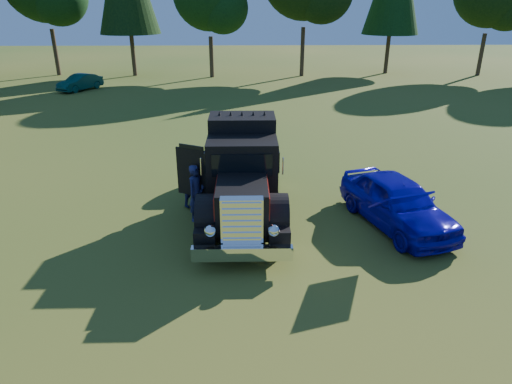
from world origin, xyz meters
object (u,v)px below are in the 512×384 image
object	(u,v)px
diamond_t_truck	(242,177)
distant_teal_car	(80,82)
hotrod_coupe	(397,202)
spectator_near	(197,193)
spectator_far	(194,181)

from	to	relation	value
diamond_t_truck	distant_teal_car	world-z (taller)	diamond_t_truck
hotrod_coupe	spectator_near	size ratio (longest dim) A/B	2.66
spectator_far	distant_teal_car	world-z (taller)	spectator_far
diamond_t_truck	distant_teal_car	distance (m)	25.19
diamond_t_truck	distant_teal_car	bearing A→B (deg)	119.34
diamond_t_truck	distant_teal_car	size ratio (longest dim) A/B	2.00
spectator_near	distant_teal_car	world-z (taller)	spectator_near
distant_teal_car	spectator_far	bearing A→B (deg)	-34.15
spectator_far	hotrod_coupe	bearing A→B (deg)	-69.13
spectator_far	distant_teal_car	xyz separation A→B (m)	(-10.75, 21.15, -0.25)
hotrod_coupe	spectator_far	world-z (taller)	hotrod_coupe
diamond_t_truck	spectator_far	size ratio (longest dim) A/B	4.28
distant_teal_car	hotrod_coupe	bearing A→B (deg)	-24.40
hotrod_coupe	spectator_near	xyz separation A→B (m)	(-6.00, 0.50, 0.13)
spectator_near	diamond_t_truck	bearing A→B (deg)	-42.96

